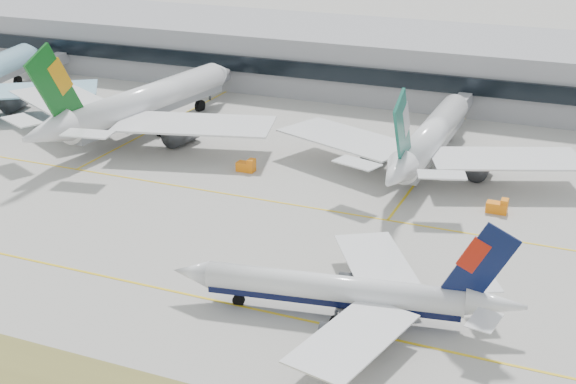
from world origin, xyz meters
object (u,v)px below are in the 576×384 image
at_px(taxiing_airliner, 346,292).
at_px(terminal, 409,62).
at_px(widebody_cathay, 429,140).
at_px(widebody_eva, 141,105).

distance_m(taxiing_airliner, terminal, 119.43).
distance_m(taxiing_airliner, widebody_cathay, 59.85).
bearing_deg(terminal, widebody_cathay, -71.37).
xyz_separation_m(widebody_cathay, terminal, (-19.36, 57.42, 1.78)).
bearing_deg(taxiing_airliner, terminal, -88.25).
xyz_separation_m(taxiing_airliner, terminal, (-23.02, 117.13, 3.76)).
bearing_deg(taxiing_airliner, widebody_cathay, -95.86).
height_order(widebody_cathay, terminal, widebody_cathay).
relative_size(taxiing_airliner, widebody_eva, 0.66).
bearing_deg(taxiing_airliner, widebody_eva, -49.74).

